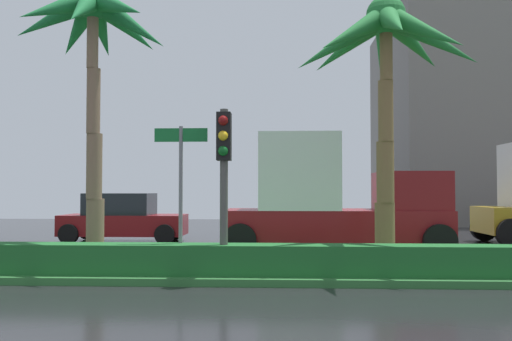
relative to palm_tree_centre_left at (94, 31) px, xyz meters
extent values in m
cube|color=black|center=(0.36, 1.15, -5.51)|extent=(90.00, 42.00, 0.10)
cube|color=#2D6B33|center=(0.36, 0.15, -5.39)|extent=(85.50, 4.00, 0.15)
cube|color=#1E6028|center=(0.36, -1.25, -5.01)|extent=(76.50, 0.70, 0.60)
cylinder|color=#7F614B|center=(0.04, 0.13, -4.57)|extent=(0.40, 0.40, 1.49)
cylinder|color=#7F614B|center=(0.02, 0.08, -3.09)|extent=(0.35, 0.35, 1.49)
cylinder|color=#7F614B|center=(0.01, 0.03, -1.60)|extent=(0.31, 0.31, 1.49)
cylinder|color=#7F614B|center=(-0.01, -0.02, -0.11)|extent=(0.26, 0.26, 1.49)
cone|color=#1B6D36|center=(0.79, 0.08, 0.20)|extent=(1.97, 0.80, 1.52)
cone|color=#1B6D36|center=(0.53, 0.66, 0.31)|extent=(1.67, 1.90, 1.34)
cone|color=#1B6D36|center=(-0.10, 0.83, 0.29)|extent=(0.76, 2.01, 1.38)
cone|color=#1B6D36|center=(-0.58, 0.59, 0.25)|extent=(1.73, 1.81, 1.44)
cone|color=#1B6D36|center=(-0.87, -0.06, 0.31)|extent=(2.00, 0.65, 1.35)
cone|color=#1B6D36|center=(-0.53, -0.72, 0.31)|extent=(1.63, 1.92, 1.34)
cone|color=#1B6D36|center=(0.06, -0.85, 0.23)|extent=(0.72, 1.98, 1.47)
cone|color=#1B6D36|center=(0.69, -0.58, 0.38)|extent=(1.91, 1.68, 1.22)
cylinder|color=brown|center=(6.65, 0.51, -4.62)|extent=(0.45, 0.45, 1.40)
cylinder|color=brown|center=(6.66, 0.46, -3.22)|extent=(0.40, 0.40, 1.40)
cylinder|color=brown|center=(6.67, 0.40, -1.82)|extent=(0.34, 0.34, 1.40)
cylinder|color=brown|center=(6.68, 0.35, -0.43)|extent=(0.29, 0.29, 1.40)
sphere|color=#217232|center=(6.68, 0.35, 0.37)|extent=(0.90, 0.90, 0.90)
cone|color=#217232|center=(7.71, 0.33, -0.19)|extent=(2.33, 0.60, 1.62)
cone|color=#217232|center=(7.45, 1.12, -0.06)|extent=(2.08, 2.08, 1.38)
cone|color=#217232|center=(6.80, 1.44, -0.03)|extent=(0.82, 2.44, 1.33)
cone|color=#217232|center=(5.93, 1.12, -0.09)|extent=(2.06, 2.09, 1.44)
cone|color=#217232|center=(5.67, 0.40, -0.22)|extent=(2.33, 0.67, 1.66)
cone|color=#217232|center=(5.90, -0.33, -0.18)|extent=(2.12, 1.96, 1.59)
cone|color=#217232|center=(6.64, -0.72, -0.11)|extent=(0.65, 2.38, 1.48)
cone|color=#217232|center=(7.29, -0.47, -0.20)|extent=(1.82, 2.19, 1.64)
cylinder|color=#4C4C47|center=(3.14, -1.33, -3.66)|extent=(0.16, 0.16, 3.30)
cube|color=black|center=(3.14, -1.33, -2.56)|extent=(0.28, 0.32, 0.96)
sphere|color=maroon|center=(3.14, -1.50, -2.26)|extent=(0.20, 0.20, 0.20)
sphere|color=yellow|center=(3.14, -1.50, -2.56)|extent=(0.20, 0.20, 0.20)
sphere|color=#0F591E|center=(3.14, -1.50, -2.86)|extent=(0.20, 0.20, 0.20)
cylinder|color=slate|center=(2.22, -1.01, -3.81)|extent=(0.08, 0.08, 3.00)
cube|color=#146B2D|center=(2.22, -1.01, -2.49)|extent=(1.10, 0.03, 0.28)
cube|color=maroon|center=(-1.31, 7.06, -4.86)|extent=(4.30, 1.76, 0.72)
cube|color=#1E2328|center=(-1.46, 7.06, -4.12)|extent=(2.30, 1.58, 0.76)
cylinder|color=black|center=(0.34, 7.96, -5.12)|extent=(0.68, 0.22, 0.68)
cylinder|color=black|center=(0.34, 6.16, -5.12)|extent=(0.68, 0.22, 0.68)
cylinder|color=black|center=(-2.96, 7.96, -5.12)|extent=(0.68, 0.22, 0.68)
cylinder|color=black|center=(-2.96, 6.16, -5.12)|extent=(0.68, 0.22, 0.68)
cube|color=maroon|center=(5.84, 4.01, -4.65)|extent=(6.40, 2.30, 0.90)
cube|color=maroon|center=(8.04, 4.01, -3.65)|extent=(1.90, 2.21, 1.10)
cube|color=silver|center=(4.79, 4.01, -3.10)|extent=(2.30, 2.35, 2.20)
cylinder|color=black|center=(8.54, 5.18, -5.00)|extent=(0.92, 0.30, 0.92)
cylinder|color=black|center=(8.54, 2.84, -5.00)|extent=(0.92, 0.30, 0.92)
cylinder|color=black|center=(3.14, 5.18, -5.00)|extent=(0.92, 0.30, 0.92)
cylinder|color=black|center=(3.14, 2.84, -5.00)|extent=(0.92, 0.30, 0.92)
cylinder|color=black|center=(11.60, 8.11, -5.00)|extent=(0.92, 0.30, 0.92)
cylinder|color=black|center=(11.60, 5.77, -5.00)|extent=(0.92, 0.30, 0.92)
camera|label=1|loc=(4.30, -12.19, -3.63)|focal=38.46mm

